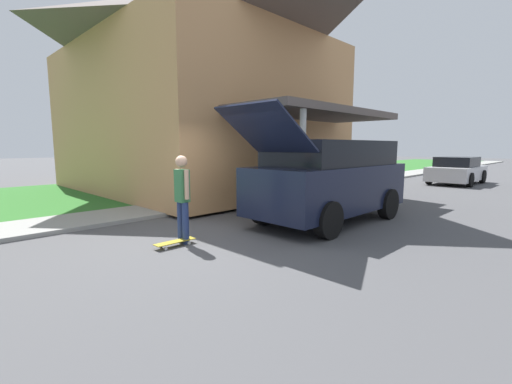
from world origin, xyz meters
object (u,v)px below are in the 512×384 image
object	(u,v)px
suv_parked	(330,178)
skateboarder	(182,195)
car_down_street	(457,171)
lawn_tree_near	(207,76)
skateboard	(175,242)

from	to	relation	value
suv_parked	skateboarder	distance (m)	3.81
suv_parked	car_down_street	bearing A→B (deg)	91.59
car_down_street	skateboarder	world-z (taller)	skateboarder
lawn_tree_near	skateboarder	size ratio (longest dim) A/B	3.56
suv_parked	skateboard	size ratio (longest dim) A/B	6.36
suv_parked	skateboard	world-z (taller)	suv_parked
car_down_street	suv_parked	bearing A→B (deg)	-88.41
car_down_street	skateboarder	xyz separation A→B (m)	(-0.58, -15.78, 0.29)
car_down_street	skateboarder	bearing A→B (deg)	-92.12
car_down_street	skateboarder	distance (m)	15.79
lawn_tree_near	car_down_street	bearing A→B (deg)	62.98
suv_parked	skateboarder	size ratio (longest dim) A/B	3.03
skateboard	skateboarder	bearing A→B (deg)	107.54
car_down_street	skateboard	size ratio (longest dim) A/B	4.94
lawn_tree_near	skateboard	world-z (taller)	lawn_tree_near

